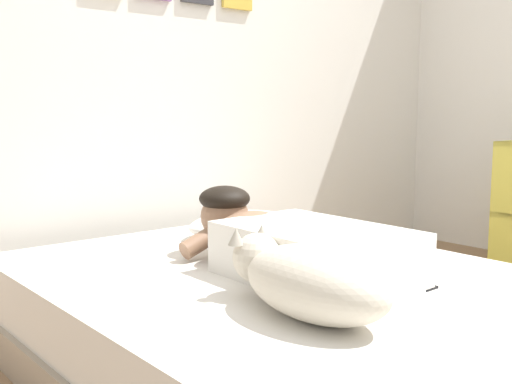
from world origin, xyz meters
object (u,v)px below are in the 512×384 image
object	(u,v)px
person_lying	(287,242)
dog	(307,280)
bed	(292,327)
cell_phone	(414,284)
coffee_cup	(245,241)
pillow	(240,224)

from	to	relation	value
person_lying	dog	xyz separation A→B (m)	(-0.28, -0.38, -0.00)
person_lying	bed	bearing A→B (deg)	-115.08
person_lying	cell_phone	size ratio (longest dim) A/B	6.57
bed	person_lying	size ratio (longest dim) A/B	2.27
bed	dog	distance (m)	0.50
bed	coffee_cup	xyz separation A→B (m)	(0.13, 0.42, 0.22)
pillow	coffee_cup	bearing A→B (deg)	-124.33
bed	dog	bearing A→B (deg)	-127.99
dog	bed	bearing A→B (deg)	52.01
bed	cell_phone	size ratio (longest dim) A/B	14.93
person_lying	dog	size ratio (longest dim) A/B	1.60
person_lying	dog	distance (m)	0.47
dog	cell_phone	size ratio (longest dim) A/B	4.11
bed	cell_phone	distance (m)	0.44
cell_phone	dog	bearing A→B (deg)	178.46
person_lying	cell_phone	xyz separation A→B (m)	(0.20, -0.39, -0.10)
coffee_cup	cell_phone	distance (m)	0.76
pillow	dog	size ratio (longest dim) A/B	0.90
person_lying	dog	bearing A→B (deg)	-126.29
pillow	cell_phone	world-z (taller)	pillow
coffee_cup	dog	bearing A→B (deg)	-117.29
bed	dog	world-z (taller)	dog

